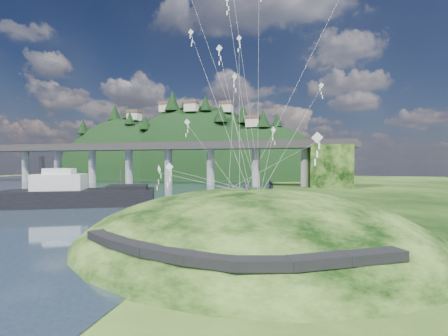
# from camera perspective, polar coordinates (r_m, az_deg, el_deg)

# --- Properties ---
(ground) EXTENTS (320.00, 320.00, 0.00)m
(ground) POSITION_cam_1_polar(r_m,az_deg,el_deg) (31.07, -10.13, -13.18)
(ground) COLOR black
(ground) RESTS_ON ground
(grass_hill) EXTENTS (36.00, 32.00, 13.00)m
(grass_hill) POSITION_cam_1_polar(r_m,az_deg,el_deg) (31.18, 5.60, -15.98)
(grass_hill) COLOR black
(grass_hill) RESTS_ON ground
(footpath) EXTENTS (22.29, 5.84, 0.83)m
(footpath) POSITION_cam_1_polar(r_m,az_deg,el_deg) (19.21, -1.27, -15.69)
(footpath) COLOR black
(footpath) RESTS_ON ground
(bridge) EXTENTS (160.00, 11.00, 15.00)m
(bridge) POSITION_cam_1_polar(r_m,az_deg,el_deg) (105.00, -7.79, 2.14)
(bridge) COLOR #2D2B2B
(bridge) RESTS_ON ground
(far_ridge) EXTENTS (153.00, 70.00, 94.50)m
(far_ridge) POSITION_cam_1_polar(r_m,az_deg,el_deg) (160.47, -6.59, -4.38)
(far_ridge) COLOR black
(far_ridge) RESTS_ON ground
(work_barge) EXTENTS (25.34, 16.45, 8.67)m
(work_barge) POSITION_cam_1_polar(r_m,az_deg,el_deg) (58.35, -26.02, -4.44)
(work_barge) COLOR black
(work_barge) RESTS_ON ground
(wooden_dock) EXTENTS (14.69, 8.32, 1.07)m
(wooden_dock) POSITION_cam_1_polar(r_m,az_deg,el_deg) (37.85, -13.07, -9.88)
(wooden_dock) COLOR #392617
(wooden_dock) RESTS_ON ground
(kite_flyers) EXTENTS (2.79, 3.08, 1.81)m
(kite_flyers) POSITION_cam_1_polar(r_m,az_deg,el_deg) (30.04, 7.22, -2.40)
(kite_flyers) COLOR #23262F
(kite_flyers) RESTS_ON ground
(kite_swarm) EXTENTS (20.32, 16.81, 21.45)m
(kite_swarm) POSITION_cam_1_polar(r_m,az_deg,el_deg) (32.13, 1.59, 19.11)
(kite_swarm) COLOR white
(kite_swarm) RESTS_ON ground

